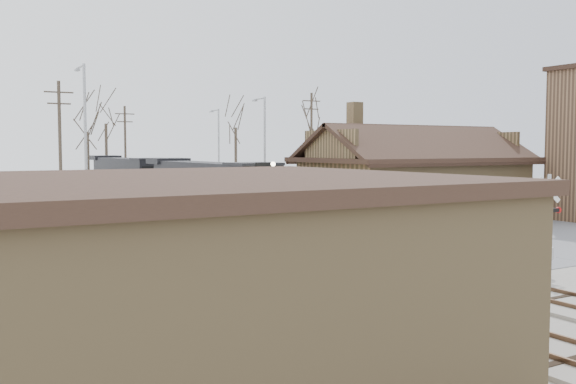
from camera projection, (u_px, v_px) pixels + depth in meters
name	position (u px, v px, depth m)	size (l,w,h in m)	color
ground	(393.00, 263.00, 27.30)	(140.00, 140.00, 0.00)	#9E998E
road	(393.00, 263.00, 27.30)	(60.00, 9.00, 0.03)	#5A5A5F
parking_lot	(575.00, 226.00, 39.92)	(22.00, 26.00, 0.03)	#5A5A5F
track_main	(237.00, 225.00, 40.15)	(3.40, 90.00, 0.24)	#9E998E
track_siding	(168.00, 230.00, 37.86)	(3.40, 90.00, 0.24)	#9E998E
depot	(415.00, 184.00, 43.55)	(15.20, 9.31, 7.90)	olive
commercial_building	(166.00, 277.00, 13.66)	(12.40, 10.40, 4.30)	olive
locomotive_lead	(211.00, 189.00, 43.31)	(2.74, 18.33, 4.06)	black
locomotive_trailing	(129.00, 177.00, 59.25)	(2.74, 18.33, 3.85)	black
crossbuck_near	(548.00, 228.00, 24.32)	(1.10, 0.36, 3.90)	#A5A8AD
crossbuck_far	(211.00, 220.00, 27.51)	(1.06, 0.40, 3.79)	#A5A8AD
streetlight_a	(85.00, 138.00, 38.14)	(0.25, 2.04, 9.84)	#A5A8AD
streetlight_b	(264.00, 146.00, 51.54)	(0.25, 2.04, 8.94)	#A5A8AD
streetlight_c	(218.00, 147.00, 64.38)	(0.25, 2.04, 8.74)	#A5A8AD
utility_pole_a	(60.00, 146.00, 45.49)	(2.00, 0.24, 9.60)	#382D23
utility_pole_b	(125.00, 149.00, 65.50)	(2.00, 0.24, 9.12)	#382D23
utility_pole_c	(311.00, 143.00, 63.80)	(2.00, 0.24, 10.31)	#382D23
tree_b	(87.00, 121.00, 58.26)	(4.20, 4.20, 10.29)	#382D23
tree_c	(106.00, 112.00, 68.63)	(4.97, 4.97, 12.18)	#382D23
tree_d	(236.00, 117.00, 69.56)	(4.71, 4.71, 11.54)	#382D23
tree_e	(312.00, 118.00, 67.41)	(4.59, 4.59, 11.25)	#382D23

